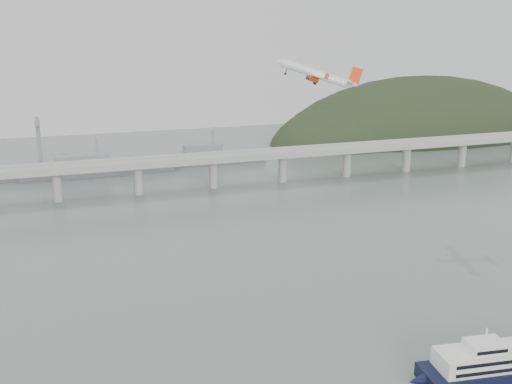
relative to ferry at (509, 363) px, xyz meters
name	(u,v)px	position (x,y,z in m)	size (l,w,h in m)	color
ground	(306,326)	(-45.74, 50.05, -4.72)	(900.00, 900.00, 0.00)	slate
bridge	(182,164)	(-46.89, 250.05, 12.93)	(800.00, 22.00, 23.90)	#999996
headland	(430,153)	(239.44, 381.80, -24.06)	(365.00, 155.00, 156.00)	black
ferry	(509,363)	(0.00, 0.00, 0.00)	(92.07, 24.31, 17.39)	black
airliner	(317,75)	(-11.60, 119.59, 79.01)	(38.68, 36.12, 15.11)	white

